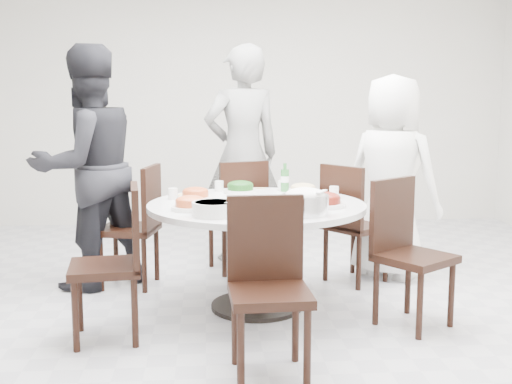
{
  "coord_description": "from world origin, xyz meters",
  "views": [
    {
      "loc": [
        -0.49,
        -4.39,
        1.5
      ],
      "look_at": [
        -0.14,
        0.0,
        0.82
      ],
      "focal_mm": 45.0,
      "sensor_mm": 36.0,
      "label": 1
    }
  ],
  "objects": [
    {
      "name": "chair_nw",
      "position": [
        -1.09,
        0.57,
        0.47
      ],
      "size": [
        0.5,
        0.5,
        0.95
      ],
      "primitive_type": "cube",
      "rotation": [
        0.0,
        0.0,
        4.51
      ],
      "color": "black",
      "rests_on": "floor"
    },
    {
      "name": "beverage_bottle",
      "position": [
        0.12,
        0.47,
        0.86
      ],
      "size": [
        0.06,
        0.06,
        0.22
      ],
      "primitive_type": "cylinder",
      "color": "#2D7132",
      "rests_on": "dining_table"
    },
    {
      "name": "dish_tofu",
      "position": [
        -0.59,
        -0.27,
        0.78
      ],
      "size": [
        0.25,
        0.25,
        0.06
      ],
      "primitive_type": "cylinder",
      "color": "white",
      "rests_on": "dining_table"
    },
    {
      "name": "dish_redbrown",
      "position": [
        0.29,
        -0.22,
        0.79
      ],
      "size": [
        0.29,
        0.29,
        0.07
      ],
      "primitive_type": "cylinder",
      "color": "white",
      "rests_on": "dining_table"
    },
    {
      "name": "chair_s",
      "position": [
        -0.16,
        -1.15,
        0.47
      ],
      "size": [
        0.44,
        0.44,
        0.95
      ],
      "primitive_type": "cube",
      "rotation": [
        0.0,
        0.0,
        6.32
      ],
      "color": "black",
      "rests_on": "floor"
    },
    {
      "name": "wall_front",
      "position": [
        0.0,
        -3.0,
        1.4
      ],
      "size": [
        6.0,
        0.01,
        2.8
      ],
      "primitive_type": "cube",
      "color": "silver",
      "rests_on": "ground"
    },
    {
      "name": "floor",
      "position": [
        0.0,
        0.0,
        0.0
      ],
      "size": [
        6.0,
        6.0,
        0.01
      ],
      "primitive_type": "cube",
      "color": "silver",
      "rests_on": "ground"
    },
    {
      "name": "chair_ne",
      "position": [
        0.7,
        0.54,
        0.47
      ],
      "size": [
        0.59,
        0.59,
        0.95
      ],
      "primitive_type": "cube",
      "rotation": [
        0.0,
        0.0,
        2.22
      ],
      "color": "black",
      "rests_on": "floor"
    },
    {
      "name": "dish_greens",
      "position": [
        -0.23,
        0.42,
        0.78
      ],
      "size": [
        0.25,
        0.25,
        0.06
      ],
      "primitive_type": "cylinder",
      "color": "white",
      "rests_on": "dining_table"
    },
    {
      "name": "chair_se",
      "position": [
        0.85,
        -0.48,
        0.47
      ],
      "size": [
        0.59,
        0.59,
        0.95
      ],
      "primitive_type": "cube",
      "rotation": [
        0.0,
        0.0,
        6.91
      ],
      "color": "black",
      "rests_on": "floor"
    },
    {
      "name": "dish_orange",
      "position": [
        -0.56,
        0.12,
        0.78
      ],
      "size": [
        0.24,
        0.24,
        0.06
      ],
      "primitive_type": "cylinder",
      "color": "white",
      "rests_on": "dining_table"
    },
    {
      "name": "chair_n",
      "position": [
        -0.24,
        0.96,
        0.47
      ],
      "size": [
        0.53,
        0.53,
        0.95
      ],
      "primitive_type": "cube",
      "rotation": [
        0.0,
        0.0,
        3.46
      ],
      "color": "black",
      "rests_on": "floor"
    },
    {
      "name": "diner_left",
      "position": [
        -1.4,
        0.59,
        0.93
      ],
      "size": [
        1.15,
        1.12,
        1.87
      ],
      "primitive_type": "imported",
      "rotation": [
        0.0,
        0.0,
        3.8
      ],
      "color": "black",
      "rests_on": "floor"
    },
    {
      "name": "wall_back",
      "position": [
        0.0,
        3.0,
        1.4
      ],
      "size": [
        6.0,
        0.01,
        2.8
      ],
      "primitive_type": "cube",
      "color": "silver",
      "rests_on": "ground"
    },
    {
      "name": "chair_sw",
      "position": [
        -1.11,
        -0.55,
        0.47
      ],
      "size": [
        0.47,
        0.47,
        0.95
      ],
      "primitive_type": "cube",
      "rotation": [
        0.0,
        0.0,
        4.83
      ],
      "color": "black",
      "rests_on": "floor"
    },
    {
      "name": "soup_bowl",
      "position": [
        -0.44,
        -0.49,
        0.79
      ],
      "size": [
        0.28,
        0.28,
        0.09
      ],
      "primitive_type": "cylinder",
      "color": "white",
      "rests_on": "dining_table"
    },
    {
      "name": "rice_bowl",
      "position": [
        0.13,
        -0.49,
        0.81
      ],
      "size": [
        0.29,
        0.29,
        0.12
      ],
      "primitive_type": "cylinder",
      "color": "silver",
      "rests_on": "dining_table"
    },
    {
      "name": "dish_pale",
      "position": [
        0.23,
        0.26,
        0.78
      ],
      "size": [
        0.24,
        0.24,
        0.06
      ],
      "primitive_type": "cylinder",
      "color": "white",
      "rests_on": "dining_table"
    },
    {
      "name": "tea_cups",
      "position": [
        -0.15,
        0.54,
        0.79
      ],
      "size": [
        0.07,
        0.07,
        0.08
      ],
      "primitive_type": "cylinder",
      "color": "white",
      "rests_on": "dining_table"
    },
    {
      "name": "diner_right",
      "position": [
        1.02,
        0.67,
        0.83
      ],
      "size": [
        0.95,
        0.93,
        1.65
      ],
      "primitive_type": "imported",
      "rotation": [
        0.0,
        0.0,
        2.41
      ],
      "color": "white",
      "rests_on": "floor"
    },
    {
      "name": "diner_middle",
      "position": [
        -0.16,
        1.32,
        0.96
      ],
      "size": [
        0.8,
        0.63,
        1.93
      ],
      "primitive_type": "imported",
      "rotation": [
        0.0,
        0.0,
        3.41
      ],
      "color": "black",
      "rests_on": "floor"
    },
    {
      "name": "dining_table",
      "position": [
        -0.14,
        -0.05,
        0.38
      ],
      "size": [
        1.5,
        1.5,
        0.75
      ],
      "primitive_type": "cylinder",
      "color": "white",
      "rests_on": "floor"
    },
    {
      "name": "chopsticks",
      "position": [
        -0.16,
        0.58,
        0.76
      ],
      "size": [
        0.24,
        0.04,
        0.01
      ],
      "primitive_type": null,
      "color": "tan",
      "rests_on": "dining_table"
    }
  ]
}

